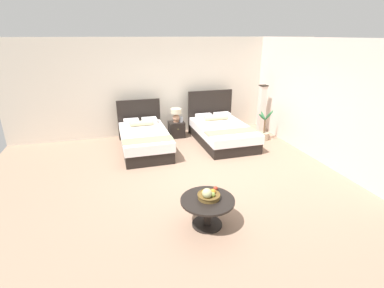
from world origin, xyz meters
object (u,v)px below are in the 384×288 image
(vase, at_px, (181,119))
(potted_palm, at_px, (264,132))
(nightstand, at_px, (177,129))
(loose_apple, at_px, (216,189))
(bed_near_window, at_px, (144,139))
(fruit_bowl, at_px, (209,195))
(floor_lamp_corner, at_px, (262,110))
(coffee_table, at_px, (207,206))
(bed_near_corner, at_px, (222,132))
(table_lamp, at_px, (176,114))

(vase, bearing_deg, potted_palm, -21.72)
(nightstand, relative_size, loose_apple, 5.95)
(nightstand, bearing_deg, potted_palm, -21.43)
(bed_near_window, xyz_separation_m, fruit_bowl, (0.58, -3.53, 0.24))
(bed_near_window, bearing_deg, floor_lamp_corner, 7.28)
(floor_lamp_corner, bearing_deg, loose_apple, -127.33)
(coffee_table, relative_size, loose_apple, 11.04)
(floor_lamp_corner, relative_size, potted_palm, 1.69)
(floor_lamp_corner, xyz_separation_m, potted_palm, (-0.21, -0.61, -0.51))
(fruit_bowl, height_order, floor_lamp_corner, floor_lamp_corner)
(bed_near_corner, bearing_deg, table_lamp, 144.78)
(nightstand, xyz_separation_m, potted_palm, (2.39, -0.94, -0.00))
(table_lamp, bearing_deg, loose_apple, -93.91)
(bed_near_corner, relative_size, nightstand, 4.84)
(loose_apple, xyz_separation_m, floor_lamp_corner, (2.89, 3.79, 0.23))
(fruit_bowl, bearing_deg, potted_palm, 49.67)
(fruit_bowl, relative_size, potted_palm, 0.41)
(nightstand, distance_m, fruit_bowl, 4.36)
(bed_near_window, distance_m, loose_apple, 3.41)
(fruit_bowl, height_order, potted_palm, potted_palm)
(bed_near_window, distance_m, floor_lamp_corner, 3.71)
(vase, relative_size, coffee_table, 0.19)
(nightstand, distance_m, vase, 0.34)
(bed_near_window, height_order, loose_apple, bed_near_window)
(nightstand, relative_size, vase, 2.85)
(bed_near_window, height_order, fruit_bowl, bed_near_window)
(bed_near_window, bearing_deg, coffee_table, -81.02)
(coffee_table, height_order, loose_apple, loose_apple)
(loose_apple, bearing_deg, floor_lamp_corner, 52.67)
(fruit_bowl, bearing_deg, bed_near_corner, 65.47)
(table_lamp, bearing_deg, vase, -23.78)
(floor_lamp_corner, height_order, potted_palm, floor_lamp_corner)
(potted_palm, bearing_deg, nightstand, 158.57)
(nightstand, bearing_deg, table_lamp, 90.00)
(coffee_table, xyz_separation_m, loose_apple, (0.21, 0.22, 0.17))
(coffee_table, bearing_deg, fruit_bowl, 31.62)
(bed_near_window, relative_size, table_lamp, 5.34)
(loose_apple, bearing_deg, coffee_table, -133.99)
(coffee_table, bearing_deg, table_lamp, 83.51)
(table_lamp, xyz_separation_m, floor_lamp_corner, (2.60, -0.35, 0.03))
(vase, bearing_deg, bed_near_corner, -36.58)
(bed_near_window, bearing_deg, vase, 32.38)
(coffee_table, bearing_deg, bed_near_window, 98.98)
(potted_palm, bearing_deg, fruit_bowl, -130.33)
(table_lamp, xyz_separation_m, potted_palm, (2.39, -0.96, -0.48))
(vase, xyz_separation_m, loose_apple, (-0.42, -4.07, -0.03))
(vase, height_order, potted_palm, potted_palm)
(potted_palm, bearing_deg, vase, 158.28)
(nightstand, bearing_deg, coffee_table, -96.52)
(table_lamp, distance_m, fruit_bowl, 4.37)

